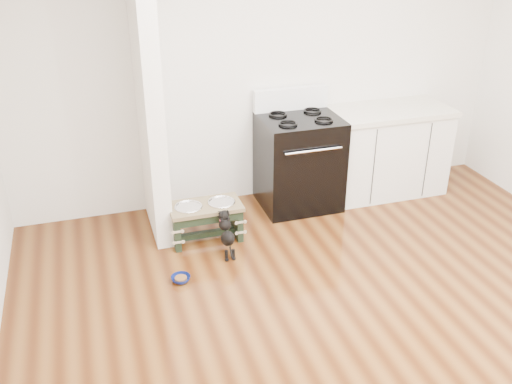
% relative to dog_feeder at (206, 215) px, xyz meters
% --- Properties ---
extents(ground, '(5.00, 5.00, 0.00)m').
position_rel_dog_feeder_xyz_m(ground, '(0.80, -1.74, -0.25)').
color(ground, '#411E0B').
rests_on(ground, ground).
extents(room_shell, '(5.00, 5.00, 5.00)m').
position_rel_dog_feeder_xyz_m(room_shell, '(0.80, -1.74, 1.37)').
color(room_shell, silver).
rests_on(room_shell, ground).
extents(partition_wall, '(0.15, 0.80, 2.70)m').
position_rel_dog_feeder_xyz_m(partition_wall, '(-0.38, 0.36, 1.10)').
color(partition_wall, silver).
rests_on(partition_wall, ground).
extents(oven_range, '(0.76, 0.69, 1.14)m').
position_rel_dog_feeder_xyz_m(oven_range, '(1.05, 0.42, 0.23)').
color(oven_range, black).
rests_on(oven_range, ground).
extents(cabinet_run, '(1.24, 0.64, 0.91)m').
position_rel_dog_feeder_xyz_m(cabinet_run, '(2.03, 0.43, 0.20)').
color(cabinet_run, silver).
rests_on(cabinet_run, ground).
extents(dog_feeder, '(0.65, 0.34, 0.37)m').
position_rel_dog_feeder_xyz_m(dog_feeder, '(0.00, 0.00, 0.00)').
color(dog_feeder, black).
rests_on(dog_feeder, ground).
extents(puppy, '(0.11, 0.33, 0.39)m').
position_rel_dog_feeder_xyz_m(puppy, '(0.11, -0.30, -0.04)').
color(puppy, black).
rests_on(puppy, ground).
extents(floor_bowl, '(0.18, 0.18, 0.05)m').
position_rel_dog_feeder_xyz_m(floor_bowl, '(-0.35, -0.58, -0.23)').
color(floor_bowl, navy).
rests_on(floor_bowl, ground).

